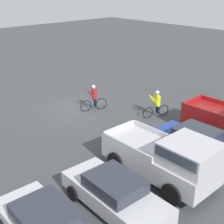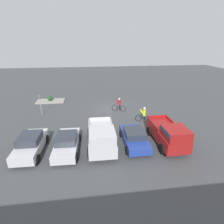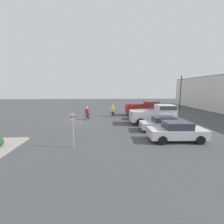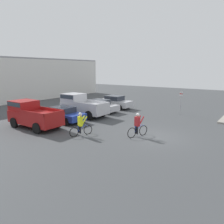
{
  "view_description": "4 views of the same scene",
  "coord_description": "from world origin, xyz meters",
  "px_view_note": "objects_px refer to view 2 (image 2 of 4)",
  "views": [
    {
      "loc": [
        11.3,
        15.67,
        7.84
      ],
      "look_at": [
        0.63,
        4.11,
        1.2
      ],
      "focal_mm": 50.0,
      "sensor_mm": 36.0,
      "label": 1
    },
    {
      "loc": [
        2.84,
        21.32,
        8.32
      ],
      "look_at": [
        0.63,
        4.11,
        1.2
      ],
      "focal_mm": 28.0,
      "sensor_mm": 36.0,
      "label": 2
    },
    {
      "loc": [
        18.73,
        3.21,
        4.07
      ],
      "look_at": [
        0.63,
        4.11,
        1.2
      ],
      "focal_mm": 24.0,
      "sensor_mm": 36.0,
      "label": 3
    },
    {
      "loc": [
        -13.88,
        -6.31,
        4.76
      ],
      "look_at": [
        0.63,
        4.11,
        1.2
      ],
      "focal_mm": 35.0,
      "sensor_mm": 36.0,
      "label": 4
    }
  ],
  "objects_px": {
    "sedan_2": "(31,144)",
    "sedan_0": "(134,137)",
    "cyclist_1": "(144,114)",
    "pickup_truck_0": "(169,134)",
    "sedan_1": "(67,143)",
    "cyclist_0": "(119,105)",
    "fire_lane_sign": "(40,103)",
    "shrub": "(50,98)",
    "pickup_truck_1": "(102,137)"
  },
  "relations": [
    {
      "from": "sedan_2",
      "to": "sedan_0",
      "type": "bearing_deg",
      "value": -179.22
    },
    {
      "from": "sedan_2",
      "to": "cyclist_1",
      "type": "xyz_separation_m",
      "value": [
        -10.57,
        -4.44,
        0.11
      ]
    },
    {
      "from": "pickup_truck_0",
      "to": "sedan_1",
      "type": "bearing_deg",
      "value": -2.22
    },
    {
      "from": "sedan_1",
      "to": "cyclist_0",
      "type": "xyz_separation_m",
      "value": [
        -5.59,
        -7.96,
        0.15
      ]
    },
    {
      "from": "fire_lane_sign",
      "to": "shrub",
      "type": "bearing_deg",
      "value": -90.01
    },
    {
      "from": "sedan_2",
      "to": "fire_lane_sign",
      "type": "relative_size",
      "value": 1.75
    },
    {
      "from": "pickup_truck_1",
      "to": "sedan_1",
      "type": "height_order",
      "value": "pickup_truck_1"
    },
    {
      "from": "cyclist_1",
      "to": "fire_lane_sign",
      "type": "bearing_deg",
      "value": -16.0
    },
    {
      "from": "pickup_truck_1",
      "to": "fire_lane_sign",
      "type": "distance_m",
      "value": 10.43
    },
    {
      "from": "sedan_0",
      "to": "sedan_1",
      "type": "bearing_deg",
      "value": 2.04
    },
    {
      "from": "sedan_0",
      "to": "fire_lane_sign",
      "type": "xyz_separation_m",
      "value": [
        9.44,
        -7.65,
        0.82
      ]
    },
    {
      "from": "pickup_truck_0",
      "to": "cyclist_0",
      "type": "distance_m",
      "value": 8.76
    },
    {
      "from": "sedan_2",
      "to": "cyclist_1",
      "type": "height_order",
      "value": "cyclist_1"
    },
    {
      "from": "pickup_truck_1",
      "to": "sedan_2",
      "type": "xyz_separation_m",
      "value": [
        5.59,
        -0.28,
        -0.39
      ]
    },
    {
      "from": "pickup_truck_1",
      "to": "cyclist_0",
      "type": "xyz_separation_m",
      "value": [
        -2.8,
        -8.15,
        -0.32
      ]
    },
    {
      "from": "pickup_truck_1",
      "to": "cyclist_1",
      "type": "distance_m",
      "value": 6.86
    },
    {
      "from": "pickup_truck_1",
      "to": "fire_lane_sign",
      "type": "xyz_separation_m",
      "value": [
        6.64,
        -8.04,
        0.35
      ]
    },
    {
      "from": "pickup_truck_0",
      "to": "fire_lane_sign",
      "type": "height_order",
      "value": "fire_lane_sign"
    },
    {
      "from": "cyclist_0",
      "to": "shrub",
      "type": "height_order",
      "value": "cyclist_0"
    },
    {
      "from": "sedan_0",
      "to": "shrub",
      "type": "xyz_separation_m",
      "value": [
        9.44,
        -12.7,
        -0.18
      ]
    },
    {
      "from": "sedan_0",
      "to": "cyclist_0",
      "type": "height_order",
      "value": "cyclist_0"
    },
    {
      "from": "shrub",
      "to": "sedan_2",
      "type": "bearing_deg",
      "value": 94.64
    },
    {
      "from": "sedan_1",
      "to": "sedan_2",
      "type": "xyz_separation_m",
      "value": [
        2.8,
        -0.09,
        0.07
      ]
    },
    {
      "from": "pickup_truck_0",
      "to": "sedan_2",
      "type": "bearing_deg",
      "value": -2.11
    },
    {
      "from": "pickup_truck_0",
      "to": "sedan_0",
      "type": "relative_size",
      "value": 1.12
    },
    {
      "from": "sedan_2",
      "to": "shrub",
      "type": "height_order",
      "value": "sedan_2"
    },
    {
      "from": "sedan_0",
      "to": "cyclist_0",
      "type": "distance_m",
      "value": 7.76
    },
    {
      "from": "cyclist_0",
      "to": "sedan_0",
      "type": "bearing_deg",
      "value": 90.05
    },
    {
      "from": "cyclist_0",
      "to": "shrub",
      "type": "relative_size",
      "value": 2.44
    },
    {
      "from": "sedan_1",
      "to": "shrub",
      "type": "distance_m",
      "value": 13.46
    },
    {
      "from": "pickup_truck_1",
      "to": "sedan_2",
      "type": "distance_m",
      "value": 5.62
    },
    {
      "from": "pickup_truck_1",
      "to": "cyclist_1",
      "type": "xyz_separation_m",
      "value": [
        -4.97,
        -4.71,
        -0.29
      ]
    },
    {
      "from": "pickup_truck_0",
      "to": "shrub",
      "type": "height_order",
      "value": "pickup_truck_0"
    },
    {
      "from": "pickup_truck_1",
      "to": "shrub",
      "type": "distance_m",
      "value": 14.69
    },
    {
      "from": "sedan_1",
      "to": "shrub",
      "type": "bearing_deg",
      "value": -73.42
    },
    {
      "from": "sedan_1",
      "to": "fire_lane_sign",
      "type": "bearing_deg",
      "value": -63.93
    },
    {
      "from": "cyclist_1",
      "to": "pickup_truck_1",
      "type": "bearing_deg",
      "value": 43.46
    },
    {
      "from": "sedan_0",
      "to": "pickup_truck_1",
      "type": "distance_m",
      "value": 2.87
    },
    {
      "from": "sedan_2",
      "to": "fire_lane_sign",
      "type": "bearing_deg",
      "value": -82.36
    },
    {
      "from": "cyclist_0",
      "to": "cyclist_1",
      "type": "relative_size",
      "value": 1.01
    },
    {
      "from": "cyclist_1",
      "to": "shrub",
      "type": "bearing_deg",
      "value": -35.81
    },
    {
      "from": "sedan_0",
      "to": "cyclist_1",
      "type": "relative_size",
      "value": 2.48
    },
    {
      "from": "pickup_truck_1",
      "to": "pickup_truck_0",
      "type": "bearing_deg",
      "value": 178.62
    },
    {
      "from": "pickup_truck_0",
      "to": "sedan_0",
      "type": "distance_m",
      "value": 2.88
    },
    {
      "from": "cyclist_0",
      "to": "shrub",
      "type": "xyz_separation_m",
      "value": [
        9.43,
        -4.94,
        -0.33
      ]
    },
    {
      "from": "sedan_1",
      "to": "cyclist_0",
      "type": "height_order",
      "value": "cyclist_0"
    },
    {
      "from": "sedan_0",
      "to": "cyclist_0",
      "type": "bearing_deg",
      "value": -89.95
    },
    {
      "from": "pickup_truck_0",
      "to": "shrub",
      "type": "distance_m",
      "value": 18.03
    },
    {
      "from": "sedan_1",
      "to": "fire_lane_sign",
      "type": "xyz_separation_m",
      "value": [
        3.84,
        -7.85,
        0.82
      ]
    },
    {
      "from": "pickup_truck_0",
      "to": "sedan_1",
      "type": "relative_size",
      "value": 1.08
    }
  ]
}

